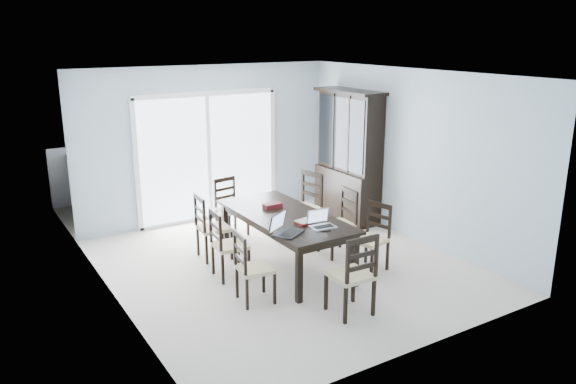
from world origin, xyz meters
name	(u,v)px	position (x,y,z in m)	size (l,w,h in m)	color
floor	(285,266)	(0.00, 0.00, 0.00)	(5.00, 5.00, 0.00)	beige
ceiling	(285,74)	(0.00, 0.00, 2.60)	(5.00, 5.00, 0.00)	white
back_wall	(208,144)	(0.00, 2.50, 1.30)	(4.50, 0.02, 2.60)	#A6B9C6
wall_left	(113,201)	(-2.25, 0.00, 1.30)	(0.02, 5.00, 2.60)	#A6B9C6
wall_right	(411,156)	(2.25, 0.00, 1.30)	(0.02, 5.00, 2.60)	#A6B9C6
balcony	(189,205)	(0.00, 3.50, -0.05)	(4.50, 2.00, 0.10)	gray
railing	(168,164)	(0.00, 4.50, 0.55)	(4.50, 0.06, 1.10)	#99999E
dining_table	(285,220)	(0.00, 0.00, 0.67)	(1.00, 2.20, 0.75)	black
china_hutch	(349,157)	(2.02, 1.25, 1.07)	(0.50, 1.38, 2.20)	black
sliding_door	(209,156)	(0.00, 2.48, 1.09)	(2.52, 0.05, 2.18)	silver
chair_left_near	(248,260)	(-0.93, -0.68, 0.54)	(0.44, 0.43, 1.02)	black
chair_left_mid	(223,237)	(-0.87, 0.10, 0.56)	(0.44, 0.43, 1.07)	black
chair_left_far	(207,220)	(-0.78, 0.81, 0.58)	(0.45, 0.44, 1.09)	black
chair_right_near	(374,229)	(0.98, -0.67, 0.56)	(0.49, 0.48, 1.05)	black
chair_right_mid	(342,215)	(0.96, -0.01, 0.58)	(0.45, 0.44, 1.10)	black
chair_right_far	(307,198)	(0.90, 0.82, 0.63)	(0.54, 0.53, 1.19)	black
chair_end_near	(356,267)	(-0.07, -1.61, 0.60)	(0.44, 0.46, 1.14)	black
chair_end_far	(229,200)	(-0.07, 1.60, 0.55)	(0.45, 0.46, 1.04)	black
laptop_dark	(289,229)	(-0.36, -0.66, 0.81)	(0.45, 0.41, 0.26)	black
laptop_silver	(323,224)	(0.13, -0.69, 0.80)	(0.33, 0.24, 0.21)	#BDBDC0
book_stack	(305,222)	(0.03, -0.44, 0.77)	(0.26, 0.22, 0.04)	maroon
cell_phone	(326,230)	(0.10, -0.81, 0.76)	(0.11, 0.05, 0.01)	black
game_box	(272,206)	(0.01, 0.35, 0.78)	(0.26, 0.13, 0.06)	#4E0F14
hot_tub	(136,183)	(-0.92, 3.65, 0.49)	(2.01, 1.82, 0.98)	brown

